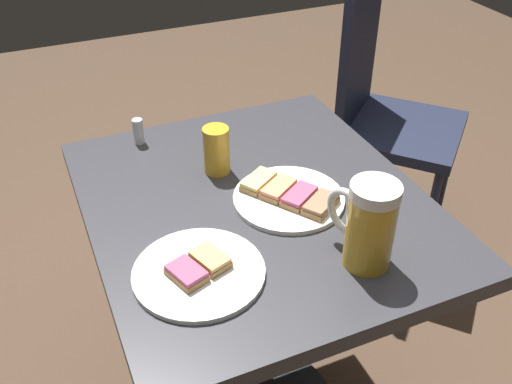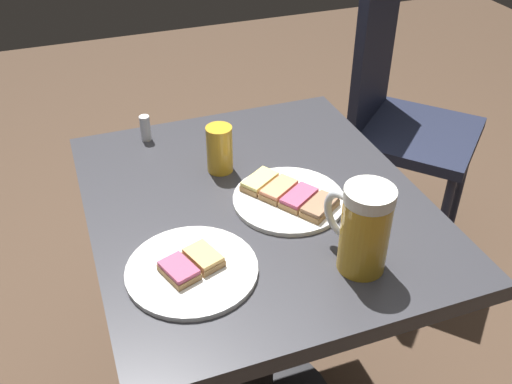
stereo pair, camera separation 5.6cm
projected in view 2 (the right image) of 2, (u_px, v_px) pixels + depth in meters
cafe_table at (256, 261)px, 1.28m from camera, size 0.67×0.76×0.73m
plate_near at (289, 198)px, 1.18m from camera, size 0.23×0.23×0.03m
plate_far at (192, 269)px, 1.01m from camera, size 0.23×0.23×0.03m
beer_mug at (363, 228)px, 0.98m from camera, size 0.09×0.14×0.17m
beer_glass_small at (220, 149)px, 1.25m from camera, size 0.06×0.06×0.11m
salt_shaker at (145, 128)px, 1.37m from camera, size 0.02×0.02×0.06m
cafe_chair at (398, 112)px, 1.89m from camera, size 0.54×0.54×0.95m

